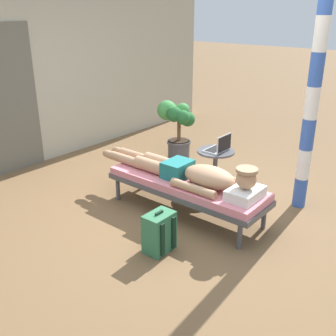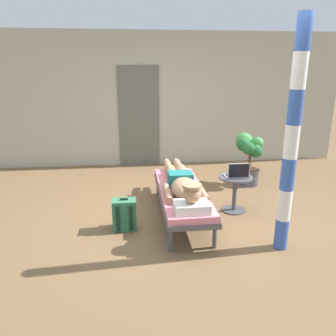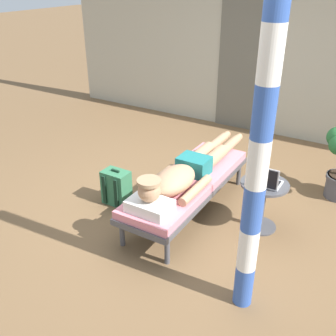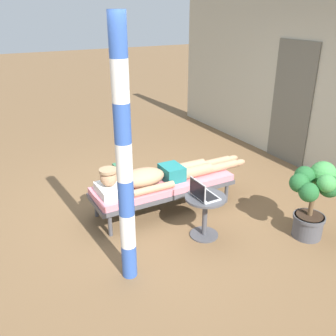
{
  "view_description": "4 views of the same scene",
  "coord_description": "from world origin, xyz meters",
  "px_view_note": "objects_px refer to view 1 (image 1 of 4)",
  "views": [
    {
      "loc": [
        -3.24,
        -2.5,
        2.23
      ],
      "look_at": [
        0.07,
        0.23,
        0.5
      ],
      "focal_mm": 43.02,
      "sensor_mm": 36.0,
      "label": 1
    },
    {
      "loc": [
        -0.57,
        -4.17,
        2.0
      ],
      "look_at": [
        -0.09,
        0.14,
        0.67
      ],
      "focal_mm": 35.25,
      "sensor_mm": 36.0,
      "label": 2
    },
    {
      "loc": [
        1.78,
        -3.25,
        2.41
      ],
      "look_at": [
        -0.07,
        -0.19,
        0.57
      ],
      "focal_mm": 41.55,
      "sensor_mm": 36.0,
      "label": 3
    },
    {
      "loc": [
        3.92,
        -2.07,
        2.52
      ],
      "look_at": [
        -0.01,
        0.09,
        0.55
      ],
      "focal_mm": 39.37,
      "sensor_mm": 36.0,
      "label": 4
    }
  ],
  "objects_px": {
    "side_table": "(215,163)",
    "backpack": "(159,232)",
    "porch_post": "(312,103)",
    "laptop": "(219,147)",
    "person_reclining": "(192,173)",
    "lounge_chair": "(186,186)",
    "potted_plant": "(177,124)"
  },
  "relations": [
    {
      "from": "porch_post",
      "to": "laptop",
      "type": "bearing_deg",
      "value": 102.44
    },
    {
      "from": "backpack",
      "to": "potted_plant",
      "type": "bearing_deg",
      "value": 34.61
    },
    {
      "from": "laptop",
      "to": "porch_post",
      "type": "bearing_deg",
      "value": -77.56
    },
    {
      "from": "porch_post",
      "to": "side_table",
      "type": "bearing_deg",
      "value": 101.86
    },
    {
      "from": "lounge_chair",
      "to": "side_table",
      "type": "bearing_deg",
      "value": 9.18
    },
    {
      "from": "side_table",
      "to": "potted_plant",
      "type": "relative_size",
      "value": 0.58
    },
    {
      "from": "lounge_chair",
      "to": "person_reclining",
      "type": "distance_m",
      "value": 0.19
    },
    {
      "from": "side_table",
      "to": "lounge_chair",
      "type": "bearing_deg",
      "value": -170.82
    },
    {
      "from": "side_table",
      "to": "backpack",
      "type": "xyz_separation_m",
      "value": [
        -1.57,
        -0.39,
        -0.16
      ]
    },
    {
      "from": "lounge_chair",
      "to": "side_table",
      "type": "height_order",
      "value": "side_table"
    },
    {
      "from": "person_reclining",
      "to": "backpack",
      "type": "xyz_separation_m",
      "value": [
        -0.78,
        -0.19,
        -0.32
      ]
    },
    {
      "from": "laptop",
      "to": "backpack",
      "type": "relative_size",
      "value": 0.73
    },
    {
      "from": "laptop",
      "to": "porch_post",
      "type": "xyz_separation_m",
      "value": [
        0.22,
        -1.01,
        0.67
      ]
    },
    {
      "from": "person_reclining",
      "to": "backpack",
      "type": "height_order",
      "value": "person_reclining"
    },
    {
      "from": "backpack",
      "to": "person_reclining",
      "type": "bearing_deg",
      "value": 13.53
    },
    {
      "from": "side_table",
      "to": "porch_post",
      "type": "relative_size",
      "value": 0.21
    },
    {
      "from": "person_reclining",
      "to": "potted_plant",
      "type": "xyz_separation_m",
      "value": [
        1.38,
        1.3,
        0.02
      ]
    },
    {
      "from": "potted_plant",
      "to": "porch_post",
      "type": "height_order",
      "value": "porch_post"
    },
    {
      "from": "porch_post",
      "to": "lounge_chair",
      "type": "bearing_deg",
      "value": 137.34
    },
    {
      "from": "side_table",
      "to": "potted_plant",
      "type": "bearing_deg",
      "value": 61.83
    },
    {
      "from": "lounge_chair",
      "to": "side_table",
      "type": "xyz_separation_m",
      "value": [
        0.79,
        0.13,
        0.01
      ]
    },
    {
      "from": "side_table",
      "to": "laptop",
      "type": "distance_m",
      "value": 0.23
    },
    {
      "from": "lounge_chair",
      "to": "backpack",
      "type": "bearing_deg",
      "value": -161.42
    },
    {
      "from": "lounge_chair",
      "to": "potted_plant",
      "type": "relative_size",
      "value": 2.13
    },
    {
      "from": "person_reclining",
      "to": "potted_plant",
      "type": "bearing_deg",
      "value": 43.33
    },
    {
      "from": "laptop",
      "to": "person_reclining",
      "type": "bearing_deg",
      "value": -169.21
    },
    {
      "from": "laptop",
      "to": "side_table",
      "type": "bearing_deg",
      "value": 90.0
    },
    {
      "from": "lounge_chair",
      "to": "porch_post",
      "type": "height_order",
      "value": "porch_post"
    },
    {
      "from": "porch_post",
      "to": "potted_plant",
      "type": "bearing_deg",
      "value": 80.39
    },
    {
      "from": "person_reclining",
      "to": "potted_plant",
      "type": "height_order",
      "value": "potted_plant"
    },
    {
      "from": "lounge_chair",
      "to": "backpack",
      "type": "relative_size",
      "value": 4.5
    },
    {
      "from": "side_table",
      "to": "porch_post",
      "type": "distance_m",
      "value": 1.41
    }
  ]
}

